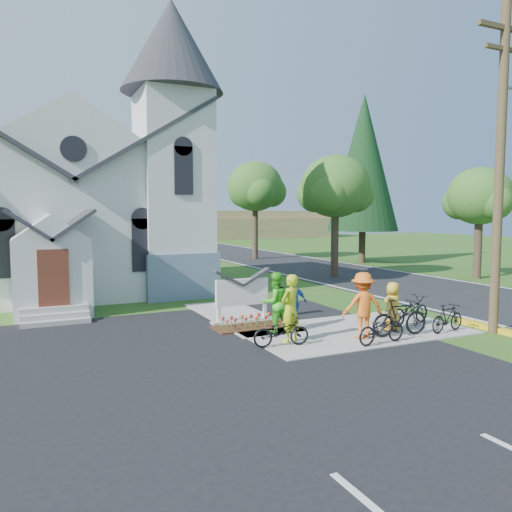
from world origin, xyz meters
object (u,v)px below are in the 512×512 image
utility_pole (502,158)px  bike_1 (400,318)px  cyclist_0 (290,308)px  cyclist_2 (293,303)px  cyclist_1 (275,302)px  bike_2 (381,328)px  bike_3 (447,318)px  cyclist_3 (363,305)px  cyclist_4 (393,306)px  bike_0 (281,331)px  bike_4 (410,310)px  church_sign (242,293)px

utility_pole → bike_1: (-3.13, 0.77, -4.79)m
cyclist_0 → cyclist_2: size_ratio=1.18×
cyclist_0 → cyclist_1: 1.22m
utility_pole → bike_2: bearing=175.9°
cyclist_0 → bike_3: (4.96, -1.08, -0.53)m
cyclist_2 → bike_2: bearing=113.9°
utility_pole → cyclist_1: 8.17m
utility_pole → bike_1: 5.77m
cyclist_1 → bike_3: cyclist_1 is taller
cyclist_1 → bike_3: 5.36m
cyclist_3 → cyclist_4: size_ratio=1.29×
bike_0 → bike_3: bearing=-88.7°
cyclist_4 → bike_4: cyclist_4 is taller
utility_pole → cyclist_3: (-4.29, 1.03, -4.37)m
cyclist_4 → bike_4: 1.12m
utility_pole → bike_0: size_ratio=6.24×
church_sign → utility_pole: utility_pole is taller
cyclist_2 → cyclist_0: bearing=54.9°
bike_4 → utility_pole: bearing=-147.0°
bike_3 → bike_2: bearing=86.4°
bike_0 → bike_2: (2.69, -0.95, 0.02)m
bike_2 → cyclist_4: bearing=-55.3°
bike_1 → cyclist_0: bearing=81.7°
cyclist_1 → cyclist_2: cyclist_1 is taller
bike_0 → cyclist_2: size_ratio=0.97×
bike_3 → cyclist_2: bearing=50.6°
utility_pole → bike_3: utility_pole is taller
utility_pole → cyclist_1: size_ratio=5.36×
bike_2 → bike_4: size_ratio=0.92×
bike_1 → bike_3: 1.71m
cyclist_4 → bike_4: bearing=179.1°
bike_2 → bike_3: 2.76m
cyclist_0 → bike_0: bearing=11.8°
cyclist_0 → cyclist_4: (3.62, -0.12, -0.21)m
utility_pole → bike_2: size_ratio=6.00×
bike_2 → bike_4: bearing=-63.2°
church_sign → cyclist_4: 4.97m
cyclist_0 → bike_4: cyclist_0 is taller
bike_3 → cyclist_3: bearing=71.6°
bike_0 → cyclist_3: (2.59, -0.22, 0.56)m
bike_0 → bike_1: size_ratio=0.86×
cyclist_2 → cyclist_3: cyclist_3 is taller
utility_pole → cyclist_2: 7.74m
cyclist_1 → bike_3: size_ratio=1.27×
bike_2 → bike_1: bearing=-71.8°
utility_pole → cyclist_4: bearing=151.9°
cyclist_1 → church_sign: bearing=-85.2°
cyclist_0 → bike_1: 3.41m
cyclist_2 → cyclist_4: cyclist_2 is taller
church_sign → cyclist_1: (0.30, -1.88, -0.04)m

